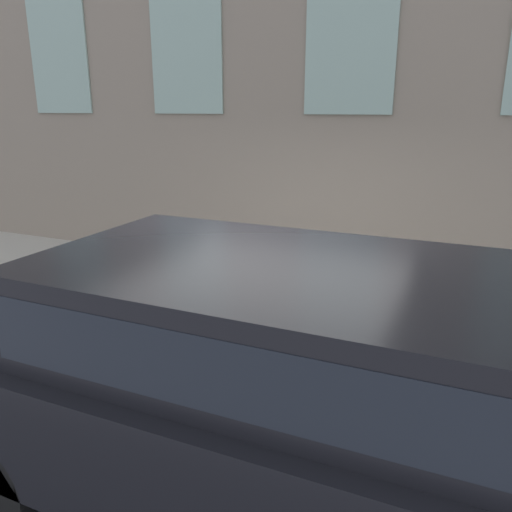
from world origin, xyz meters
name	(u,v)px	position (x,y,z in m)	size (l,w,h in m)	color
ground_plane	(262,379)	(0.00, 0.00, 0.00)	(80.00, 80.00, 0.00)	#47474C
sidewalk	(308,317)	(1.51, 0.00, 0.08)	(3.01, 60.00, 0.16)	#B2ADA3
fire_hydrant	(278,306)	(0.55, 0.05, 0.57)	(0.33, 0.45, 0.81)	#2D7260
person	(237,260)	(1.15, 0.83, 0.84)	(0.27, 0.18, 1.13)	navy
parked_truck_charcoal_near	(261,369)	(-1.44, -0.60, 0.99)	(1.98, 4.67, 1.74)	black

